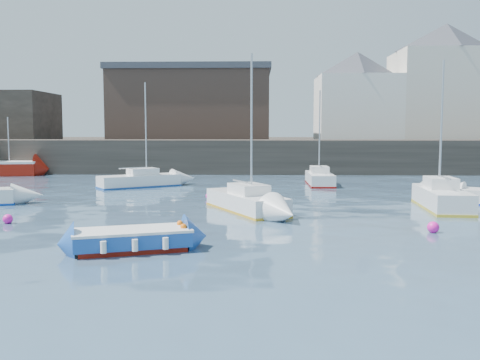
{
  "coord_description": "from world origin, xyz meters",
  "views": [
    {
      "loc": [
        0.79,
        -13.68,
        3.93
      ],
      "look_at": [
        0.0,
        12.0,
        1.5
      ],
      "focal_mm": 40.0,
      "sensor_mm": 36.0,
      "label": 1
    }
  ],
  "objects_px": {
    "sailboat_c": "(441,197)",
    "sailboat_f": "(320,178)",
    "blue_dinghy": "(132,239)",
    "buoy_far": "(209,199)",
    "sailboat_h": "(140,180)",
    "buoy_mid": "(433,233)",
    "buoy_near": "(8,223)",
    "sailboat_b": "(246,201)"
  },
  "relations": [
    {
      "from": "sailboat_c",
      "to": "sailboat_f",
      "type": "distance_m",
      "value": 12.48
    },
    {
      "from": "blue_dinghy",
      "to": "buoy_far",
      "type": "distance_m",
      "value": 12.99
    },
    {
      "from": "sailboat_f",
      "to": "buoy_far",
      "type": "distance_m",
      "value": 11.04
    },
    {
      "from": "sailboat_h",
      "to": "buoy_mid",
      "type": "bearing_deg",
      "value": -47.1
    },
    {
      "from": "blue_dinghy",
      "to": "buoy_far",
      "type": "relative_size",
      "value": 10.02
    },
    {
      "from": "blue_dinghy",
      "to": "buoy_far",
      "type": "height_order",
      "value": "blue_dinghy"
    },
    {
      "from": "sailboat_c",
      "to": "sailboat_h",
      "type": "height_order",
      "value": "sailboat_c"
    },
    {
      "from": "blue_dinghy",
      "to": "buoy_near",
      "type": "xyz_separation_m",
      "value": [
        -6.41,
        4.9,
        -0.4
      ]
    },
    {
      "from": "sailboat_c",
      "to": "buoy_far",
      "type": "height_order",
      "value": "sailboat_c"
    },
    {
      "from": "blue_dinghy",
      "to": "sailboat_b",
      "type": "relative_size",
      "value": 0.55
    },
    {
      "from": "sailboat_b",
      "to": "sailboat_f",
      "type": "relative_size",
      "value": 1.11
    },
    {
      "from": "buoy_near",
      "to": "sailboat_h",
      "type": "bearing_deg",
      "value": 80.54
    },
    {
      "from": "buoy_mid",
      "to": "buoy_far",
      "type": "distance_m",
      "value": 13.38
    },
    {
      "from": "sailboat_f",
      "to": "buoy_mid",
      "type": "bearing_deg",
      "value": -82.85
    },
    {
      "from": "sailboat_h",
      "to": "sailboat_f",
      "type": "bearing_deg",
      "value": 8.71
    },
    {
      "from": "buoy_far",
      "to": "buoy_near",
      "type": "bearing_deg",
      "value": -134.16
    },
    {
      "from": "sailboat_f",
      "to": "sailboat_h",
      "type": "bearing_deg",
      "value": -171.29
    },
    {
      "from": "sailboat_b",
      "to": "buoy_far",
      "type": "bearing_deg",
      "value": 117.04
    },
    {
      "from": "sailboat_c",
      "to": "buoy_near",
      "type": "distance_m",
      "value": 20.25
    },
    {
      "from": "sailboat_c",
      "to": "blue_dinghy",
      "type": "bearing_deg",
      "value": -143.76
    },
    {
      "from": "sailboat_h",
      "to": "buoy_mid",
      "type": "height_order",
      "value": "sailboat_h"
    },
    {
      "from": "blue_dinghy",
      "to": "buoy_mid",
      "type": "distance_m",
      "value": 11.34
    },
    {
      "from": "sailboat_b",
      "to": "buoy_near",
      "type": "relative_size",
      "value": 17.96
    },
    {
      "from": "sailboat_b",
      "to": "sailboat_h",
      "type": "height_order",
      "value": "sailboat_b"
    },
    {
      "from": "sailboat_f",
      "to": "sailboat_b",
      "type": "bearing_deg",
      "value": -111.65
    },
    {
      "from": "sailboat_h",
      "to": "buoy_near",
      "type": "xyz_separation_m",
      "value": [
        -2.41,
        -14.45,
        -0.46
      ]
    },
    {
      "from": "blue_dinghy",
      "to": "sailboat_f",
      "type": "relative_size",
      "value": 0.61
    },
    {
      "from": "buoy_near",
      "to": "buoy_far",
      "type": "bearing_deg",
      "value": 45.84
    },
    {
      "from": "sailboat_b",
      "to": "sailboat_f",
      "type": "bearing_deg",
      "value": 68.35
    },
    {
      "from": "sailboat_f",
      "to": "blue_dinghy",
      "type": "bearing_deg",
      "value": -111.92
    },
    {
      "from": "blue_dinghy",
      "to": "buoy_mid",
      "type": "bearing_deg",
      "value": 17.59
    },
    {
      "from": "sailboat_c",
      "to": "sailboat_b",
      "type": "bearing_deg",
      "value": -173.72
    },
    {
      "from": "blue_dinghy",
      "to": "buoy_near",
      "type": "relative_size",
      "value": 9.85
    },
    {
      "from": "sailboat_h",
      "to": "buoy_near",
      "type": "relative_size",
      "value": 17.2
    },
    {
      "from": "sailboat_h",
      "to": "buoy_far",
      "type": "relative_size",
      "value": 17.5
    },
    {
      "from": "sailboat_f",
      "to": "buoy_near",
      "type": "height_order",
      "value": "sailboat_f"
    },
    {
      "from": "buoy_far",
      "to": "sailboat_f",
      "type": "bearing_deg",
      "value": 49.32
    },
    {
      "from": "buoy_near",
      "to": "sailboat_c",
      "type": "bearing_deg",
      "value": 13.76
    },
    {
      "from": "sailboat_c",
      "to": "buoy_mid",
      "type": "relative_size",
      "value": 16.35
    },
    {
      "from": "blue_dinghy",
      "to": "sailboat_b",
      "type": "distance_m",
      "value": 9.34
    },
    {
      "from": "sailboat_b",
      "to": "buoy_mid",
      "type": "distance_m",
      "value": 8.95
    },
    {
      "from": "blue_dinghy",
      "to": "sailboat_f",
      "type": "distance_m",
      "value": 22.94
    }
  ]
}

